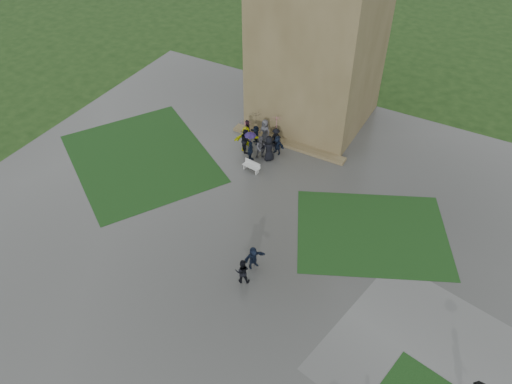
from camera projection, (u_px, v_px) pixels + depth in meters
The scene contains 10 objects.
ground at pixel (210, 236), 30.15m from camera, with size 120.00×120.00×0.00m, color black.
plaza at pixel (227, 215), 31.45m from camera, with size 34.00×34.00×0.02m, color #393936.
lawn_inset_left at pixel (141, 158), 35.85m from camera, with size 11.00×9.00×0.01m, color black.
lawn_inset_right at pixel (372, 233), 30.29m from camera, with size 9.00×7.00×0.01m, color black.
tower at pixel (322, 5), 33.99m from camera, with size 8.00×8.00×18.00m, color brown.
tower_plinth at pixel (288, 144), 36.99m from camera, with size 9.00×0.80×0.22m, color brown.
bench at pixel (252, 166), 34.56m from camera, with size 1.33×0.57×0.75m.
visitor_cluster at pixel (259, 137), 35.86m from camera, with size 3.92×3.45×2.62m.
pedestrian_mid at pixel (253, 257), 27.85m from camera, with size 1.37×0.49×1.48m, color black.
pedestrian_near at pixel (242, 271), 27.01m from camera, with size 0.80×0.46×1.64m, color black.
Camera 1 is at (12.60, -16.81, 21.96)m, focal length 35.00 mm.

